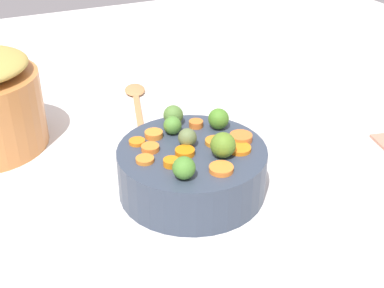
% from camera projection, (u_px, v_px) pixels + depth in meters
% --- Properties ---
extents(tabletop, '(2.40, 2.40, 0.02)m').
position_uv_depth(tabletop, '(185.00, 191.00, 0.90)').
color(tabletop, silver).
rests_on(tabletop, ground).
extents(serving_bowl_carrots, '(0.25, 0.25, 0.08)m').
position_uv_depth(serving_bowl_carrots, '(192.00, 170.00, 0.86)').
color(serving_bowl_carrots, '#343E50').
rests_on(serving_bowl_carrots, tabletop).
extents(carrot_slice_0, '(0.05, 0.05, 0.01)m').
position_uv_depth(carrot_slice_0, '(239.00, 149.00, 0.84)').
color(carrot_slice_0, orange).
rests_on(carrot_slice_0, serving_bowl_carrots).
extents(carrot_slice_1, '(0.03, 0.03, 0.01)m').
position_uv_depth(carrot_slice_1, '(145.00, 160.00, 0.81)').
color(carrot_slice_1, orange).
rests_on(carrot_slice_1, serving_bowl_carrots).
extents(carrot_slice_2, '(0.05, 0.05, 0.01)m').
position_uv_depth(carrot_slice_2, '(215.00, 142.00, 0.86)').
color(carrot_slice_2, orange).
rests_on(carrot_slice_2, serving_bowl_carrots).
extents(carrot_slice_3, '(0.03, 0.03, 0.01)m').
position_uv_depth(carrot_slice_3, '(196.00, 124.00, 0.91)').
color(carrot_slice_3, orange).
rests_on(carrot_slice_3, serving_bowl_carrots).
extents(carrot_slice_4, '(0.03, 0.03, 0.01)m').
position_uv_depth(carrot_slice_4, '(150.00, 148.00, 0.84)').
color(carrot_slice_4, orange).
rests_on(carrot_slice_4, serving_bowl_carrots).
extents(carrot_slice_5, '(0.04, 0.04, 0.01)m').
position_uv_depth(carrot_slice_5, '(185.00, 152.00, 0.82)').
color(carrot_slice_5, orange).
rests_on(carrot_slice_5, serving_bowl_carrots).
extents(carrot_slice_6, '(0.04, 0.04, 0.01)m').
position_uv_depth(carrot_slice_6, '(137.00, 142.00, 0.86)').
color(carrot_slice_6, orange).
rests_on(carrot_slice_6, serving_bowl_carrots).
extents(carrot_slice_7, '(0.05, 0.05, 0.01)m').
position_uv_depth(carrot_slice_7, '(241.00, 138.00, 0.86)').
color(carrot_slice_7, orange).
rests_on(carrot_slice_7, serving_bowl_carrots).
extents(carrot_slice_8, '(0.04, 0.04, 0.01)m').
position_uv_depth(carrot_slice_8, '(154.00, 134.00, 0.87)').
color(carrot_slice_8, orange).
rests_on(carrot_slice_8, serving_bowl_carrots).
extents(carrot_slice_9, '(0.05, 0.05, 0.01)m').
position_uv_depth(carrot_slice_9, '(221.00, 169.00, 0.78)').
color(carrot_slice_9, orange).
rests_on(carrot_slice_9, serving_bowl_carrots).
extents(carrot_slice_10, '(0.03, 0.03, 0.01)m').
position_uv_depth(carrot_slice_10, '(171.00, 162.00, 0.80)').
color(carrot_slice_10, orange).
rests_on(carrot_slice_10, serving_bowl_carrots).
extents(brussels_sprout_0, '(0.04, 0.04, 0.04)m').
position_uv_depth(brussels_sprout_0, '(223.00, 145.00, 0.81)').
color(brussels_sprout_0, '#5B7F26').
rests_on(brussels_sprout_0, serving_bowl_carrots).
extents(brussels_sprout_1, '(0.03, 0.03, 0.03)m').
position_uv_depth(brussels_sprout_1, '(187.00, 137.00, 0.85)').
color(brussels_sprout_1, '#5F7142').
rests_on(brussels_sprout_1, serving_bowl_carrots).
extents(brussels_sprout_2, '(0.04, 0.04, 0.04)m').
position_uv_depth(brussels_sprout_2, '(173.00, 115.00, 0.91)').
color(brussels_sprout_2, '#537B36').
rests_on(brussels_sprout_2, serving_bowl_carrots).
extents(brussels_sprout_3, '(0.03, 0.03, 0.03)m').
position_uv_depth(brussels_sprout_3, '(173.00, 125.00, 0.88)').
color(brussels_sprout_3, '#4D8531').
rests_on(brussels_sprout_3, serving_bowl_carrots).
extents(brussels_sprout_4, '(0.04, 0.04, 0.04)m').
position_uv_depth(brussels_sprout_4, '(184.00, 168.00, 0.76)').
color(brussels_sprout_4, '#49812D').
rests_on(brussels_sprout_4, serving_bowl_carrots).
extents(brussels_sprout_5, '(0.04, 0.04, 0.04)m').
position_uv_depth(brussels_sprout_5, '(219.00, 119.00, 0.90)').
color(brussels_sprout_5, '#4B8328').
rests_on(brussels_sprout_5, serving_bowl_carrots).
extents(wooden_spoon, '(0.12, 0.32, 0.01)m').
position_uv_depth(wooden_spoon, '(137.00, 101.00, 1.18)').
color(wooden_spoon, '#BB804D').
rests_on(wooden_spoon, tabletop).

